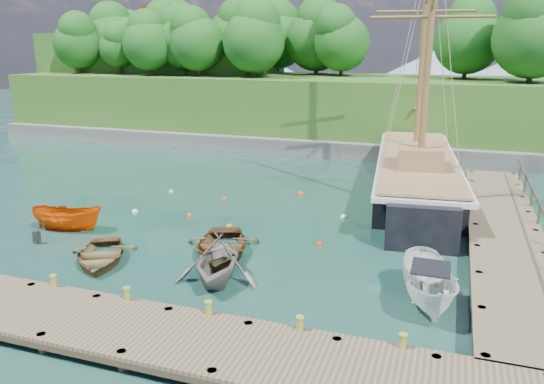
{
  "coord_description": "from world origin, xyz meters",
  "views": [
    {
      "loc": [
        8.83,
        -18.73,
        8.81
      ],
      "look_at": [
        0.83,
        4.44,
        2.0
      ],
      "focal_mm": 35.0,
      "sensor_mm": 36.0,
      "label": 1
    }
  ],
  "objects": [
    {
      "name": "mooring_buoy_2",
      "position": [
        -1.38,
        4.29,
        0.0
      ],
      "size": [
        0.34,
        0.34,
        0.34
      ],
      "primitive_type": "sphere",
      "color": "orange",
      "rests_on": "ground"
    },
    {
      "name": "distant_ridge",
      "position": [
        4.3,
        70.0,
        4.35
      ],
      "size": [
        117.0,
        40.0,
        10.0
      ],
      "color": "#728CA5",
      "rests_on": "ground"
    },
    {
      "name": "dock_east",
      "position": [
        11.5,
        7.0,
        0.43
      ],
      "size": [
        3.2,
        24.0,
        1.1
      ],
      "color": "#4D412D",
      "rests_on": "ground"
    },
    {
      "name": "rowboat_0",
      "position": [
        -4.77,
        -1.51,
        0.0
      ],
      "size": [
        4.42,
        4.89,
        0.83
      ],
      "primitive_type": "imported",
      "rotation": [
        0.0,
        0.0,
        0.49
      ],
      "color": "brown",
      "rests_on": "ground"
    },
    {
      "name": "mooring_buoy_6",
      "position": [
        -7.45,
        9.17,
        0.0
      ],
      "size": [
        0.28,
        0.28,
        0.28
      ],
      "primitive_type": "sphere",
      "color": "silver",
      "rests_on": "ground"
    },
    {
      "name": "bollard_2",
      "position": [
        2.0,
        -5.1,
        0.0
      ],
      "size": [
        0.26,
        0.26,
        0.45
      ],
      "primitive_type": "cylinder",
      "color": "olive",
      "rests_on": "ground"
    },
    {
      "name": "bollard_4",
      "position": [
        8.0,
        -5.1,
        0.0
      ],
      "size": [
        0.26,
        0.26,
        0.45
      ],
      "primitive_type": "cylinder",
      "color": "olive",
      "rests_on": "ground"
    },
    {
      "name": "mooring_buoy_0",
      "position": [
        -7.25,
        4.87,
        0.0
      ],
      "size": [
        0.34,
        0.34,
        0.34
      ],
      "primitive_type": "sphere",
      "color": "white",
      "rests_on": "ground"
    },
    {
      "name": "bollard_1",
      "position": [
        -1.0,
        -5.1,
        0.0
      ],
      "size": [
        0.26,
        0.26,
        0.45
      ],
      "primitive_type": "cylinder",
      "color": "olive",
      "rests_on": "ground"
    },
    {
      "name": "rowboat_1",
      "position": [
        0.7,
        -1.61,
        0.0
      ],
      "size": [
        4.06,
        4.45,
        2.01
      ],
      "primitive_type": "imported",
      "rotation": [
        0.0,
        0.0,
        0.22
      ],
      "color": "slate",
      "rests_on": "ground"
    },
    {
      "name": "rowboat_2",
      "position": [
        -0.28,
        0.81,
        0.0
      ],
      "size": [
        4.65,
        5.49,
        0.97
      ],
      "primitive_type": "imported",
      "rotation": [
        0.0,
        0.0,
        0.33
      ],
      "color": "#4F371C",
      "rests_on": "ground"
    },
    {
      "name": "mooring_buoy_5",
      "position": [
        0.3,
        11.29,
        0.0
      ],
      "size": [
        0.37,
        0.37,
        0.37
      ],
      "primitive_type": "sphere",
      "color": "#EF3C12",
      "rests_on": "ground"
    },
    {
      "name": "schooner",
      "position": [
        6.92,
        13.5,
        1.03
      ],
      "size": [
        6.48,
        25.74,
        18.55
      ],
      "rotation": [
        0.0,
        0.0,
        0.1
      ],
      "color": "black",
      "rests_on": "ground"
    },
    {
      "name": "mooring_buoy_7",
      "position": [
        3.48,
        3.4,
        0.0
      ],
      "size": [
        0.31,
        0.31,
        0.31
      ],
      "primitive_type": "sphere",
      "color": "#F72709",
      "rests_on": "ground"
    },
    {
      "name": "mooring_buoy_3",
      "position": [
        3.71,
        7.67,
        0.0
      ],
      "size": [
        0.33,
        0.33,
        0.33
      ],
      "primitive_type": "sphere",
      "color": "silver",
      "rests_on": "ground"
    },
    {
      "name": "bollard_0",
      "position": [
        -4.0,
        -5.1,
        0.0
      ],
      "size": [
        0.26,
        0.26,
        0.45
      ],
      "primitive_type": "cylinder",
      "color": "olive",
      "rests_on": "ground"
    },
    {
      "name": "ground",
      "position": [
        0.0,
        0.0,
        0.0
      ],
      "size": [
        160.0,
        160.0,
        0.0
      ],
      "primitive_type": "plane",
      "color": "#183E37",
      "rests_on": "ground"
    },
    {
      "name": "bollard_3",
      "position": [
        5.0,
        -5.1,
        0.0
      ],
      "size": [
        0.26,
        0.26,
        0.45
      ],
      "primitive_type": "cylinder",
      "color": "olive",
      "rests_on": "ground"
    },
    {
      "name": "headland",
      "position": [
        -12.88,
        31.36,
        5.54
      ],
      "size": [
        51.0,
        19.31,
        12.9
      ],
      "color": "#474744",
      "rests_on": "ground"
    },
    {
      "name": "cabin_boat_white",
      "position": [
        8.51,
        -1.01,
        0.0
      ],
      "size": [
        2.55,
        4.72,
        1.73
      ],
      "primitive_type": "imported",
      "rotation": [
        0.0,
        0.0,
        0.2
      ],
      "color": "white",
      "rests_on": "ground"
    },
    {
      "name": "mooring_buoy_4",
      "position": [
        -3.66,
        8.83,
        0.0
      ],
      "size": [
        0.28,
        0.28,
        0.28
      ],
      "primitive_type": "sphere",
      "color": "#E84A09",
      "rests_on": "ground"
    },
    {
      "name": "motorboat_orange",
      "position": [
        -8.74,
        1.33,
        0.0
      ],
      "size": [
        3.81,
        1.93,
        1.41
      ],
      "primitive_type": "imported",
      "rotation": [
        0.0,
        0.0,
        1.73
      ],
      "color": "#D24C03",
      "rests_on": "ground"
    },
    {
      "name": "dock_near",
      "position": [
        2.0,
        -6.5,
        0.43
      ],
      "size": [
        20.0,
        3.2,
        1.1
      ],
      "color": "#4D412D",
      "rests_on": "ground"
    },
    {
      "name": "mooring_buoy_1",
      "position": [
        -4.12,
        5.25,
        0.0
      ],
      "size": [
        0.3,
        0.3,
        0.3
      ],
      "primitive_type": "sphere",
      "color": "#D44C10",
      "rests_on": "ground"
    }
  ]
}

